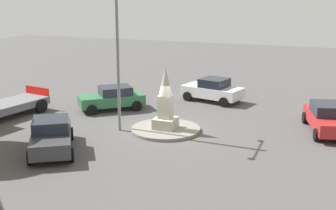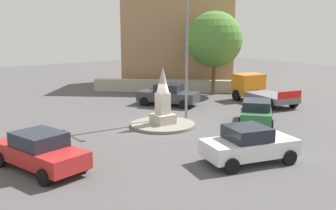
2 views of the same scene
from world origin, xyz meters
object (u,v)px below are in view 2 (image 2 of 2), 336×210
object	(u,v)px
corner_building	(179,42)
monument	(163,100)
car_red_parked_right	(40,151)
car_green_approaching	(256,112)
streetlamp	(187,33)
truck_orange_far_side	(257,90)
car_white_waiting	(249,144)
tree_near_wall	(214,39)
car_dark_grey_passing	(168,95)

from	to	relation	value
corner_building	monument	bearing A→B (deg)	139.22
monument	corner_building	xyz separation A→B (m)	(12.81, -11.05, 2.57)
car_red_parked_right	car_green_approaching	distance (m)	12.82
streetlamp	truck_orange_far_side	xyz separation A→B (m)	(0.97, -7.69, -4.35)
streetlamp	truck_orange_far_side	distance (m)	8.89
car_white_waiting	tree_near_wall	bearing A→B (deg)	-37.46
tree_near_wall	car_green_approaching	bearing A→B (deg)	151.44
car_green_approaching	streetlamp	bearing A→B (deg)	32.44
car_dark_grey_passing	monument	bearing A→B (deg)	140.90
streetlamp	car_dark_grey_passing	xyz separation A→B (m)	(4.00, -1.53, -4.51)
car_dark_grey_passing	tree_near_wall	xyz separation A→B (m)	(1.48, -5.79, 3.80)
streetlamp	car_white_waiting	xyz separation A→B (m)	(-8.00, 3.00, -4.51)
car_green_approaching	corner_building	xyz separation A→B (m)	(15.72, -6.37, 3.36)
car_white_waiting	corner_building	distance (m)	23.45
truck_orange_far_side	tree_near_wall	xyz separation A→B (m)	(4.51, 0.36, 3.63)
truck_orange_far_side	car_green_approaching	bearing A→B (deg)	131.00
corner_building	tree_near_wall	world-z (taller)	corner_building
car_white_waiting	truck_orange_far_side	size ratio (longest dim) A/B	0.75
car_dark_grey_passing	truck_orange_far_side	size ratio (longest dim) A/B	0.80
car_green_approaching	monument	bearing A→B (deg)	58.15
car_dark_grey_passing	corner_building	size ratio (longest dim) A/B	0.45
monument	corner_building	size ratio (longest dim) A/B	0.32
monument	streetlamp	distance (m)	4.48
streetlamp	truck_orange_far_side	world-z (taller)	streetlamp
car_dark_grey_passing	corner_building	world-z (taller)	corner_building
monument	truck_orange_far_side	size ratio (longest dim) A/B	0.57
truck_orange_far_side	corner_building	distance (m)	11.56
streetlamp	corner_building	world-z (taller)	streetlamp
car_green_approaching	truck_orange_far_side	bearing A→B (deg)	-49.00
monument	tree_near_wall	distance (m)	11.91
monument	streetlamp	world-z (taller)	streetlamp
car_green_approaching	truck_orange_far_side	distance (m)	7.09
car_red_parked_right	car_white_waiting	distance (m)	8.67
streetlamp	car_red_parked_right	bearing A→B (deg)	109.02
car_green_approaching	tree_near_wall	bearing A→B (deg)	-28.56
car_green_approaching	car_dark_grey_passing	bearing A→B (deg)	5.99
car_red_parked_right	corner_building	xyz separation A→B (m)	(15.66, -19.18, 3.33)
car_red_parked_right	truck_orange_far_side	size ratio (longest dim) A/B	0.82
corner_building	tree_near_wall	size ratio (longest dim) A/B	1.47
car_red_parked_right	car_dark_grey_passing	bearing A→B (deg)	-57.62
car_green_approaching	car_white_waiting	bearing A→B (deg)	128.96
car_dark_grey_passing	truck_orange_far_side	xyz separation A→B (m)	(-3.03, -6.16, 0.17)
monument	car_white_waiting	world-z (taller)	monument
monument	car_red_parked_right	distance (m)	8.65
car_dark_grey_passing	car_white_waiting	xyz separation A→B (m)	(-12.00, 4.53, 0.00)
truck_orange_far_side	tree_near_wall	world-z (taller)	tree_near_wall
monument	car_red_parked_right	bearing A→B (deg)	109.27
car_white_waiting	corner_building	bearing A→B (deg)	-30.29
car_green_approaching	car_dark_grey_passing	xyz separation A→B (m)	(7.68, 0.81, 0.02)
car_white_waiting	truck_orange_far_side	distance (m)	13.96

